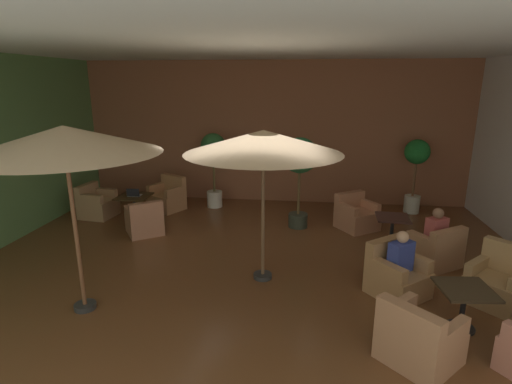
% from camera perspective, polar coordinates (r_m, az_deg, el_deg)
% --- Properties ---
extents(ground_plane, '(10.64, 8.80, 0.02)m').
position_cam_1_polar(ground_plane, '(7.55, -0.42, -10.60)').
color(ground_plane, brown).
extents(wall_back_brick, '(10.64, 0.08, 3.86)m').
position_cam_1_polar(wall_back_brick, '(11.20, 2.52, 8.39)').
color(wall_back_brick, brown).
rests_on(wall_back_brick, ground_plane).
extents(ceiling_slab, '(10.64, 8.80, 0.06)m').
position_cam_1_polar(ceiling_slab, '(6.81, -0.49, 20.41)').
color(ceiling_slab, silver).
rests_on(ceiling_slab, wall_back_brick).
extents(cafe_table_front_left, '(0.76, 0.76, 0.62)m').
position_cam_1_polar(cafe_table_front_left, '(10.24, -16.93, -1.17)').
color(cafe_table_front_left, black).
rests_on(cafe_table_front_left, ground_plane).
extents(armchair_front_left_north, '(0.83, 0.84, 0.83)m').
position_cam_1_polar(armchair_front_left_north, '(10.86, -21.65, -1.65)').
color(armchair_front_left_north, tan).
rests_on(armchair_front_left_north, ground_plane).
extents(armchair_front_left_east, '(1.02, 1.03, 0.80)m').
position_cam_1_polar(armchair_front_left_east, '(9.30, -15.56, -3.95)').
color(armchair_front_left_east, '#B67758').
rests_on(armchair_front_left_east, ground_plane).
extents(armchair_front_left_south, '(1.05, 1.01, 0.89)m').
position_cam_1_polar(armchair_front_left_south, '(10.92, -12.45, -0.77)').
color(armchair_front_left_south, tan).
rests_on(armchair_front_left_south, ground_plane).
extents(cafe_table_front_right, '(0.69, 0.69, 0.62)m').
position_cam_1_polar(cafe_table_front_right, '(8.77, 18.81, -4.20)').
color(cafe_table_front_right, black).
rests_on(cafe_table_front_right, ground_plane).
extents(armchair_front_right_north, '(1.07, 1.07, 0.81)m').
position_cam_1_polar(armchair_front_right_north, '(9.58, 14.04, -3.30)').
color(armchair_front_right_north, '#B87552').
rests_on(armchair_front_right_north, ground_plane).
extents(armchair_front_right_east, '(1.06, 1.03, 0.79)m').
position_cam_1_polar(armchair_front_right_east, '(8.15, 24.12, -7.60)').
color(armchair_front_right_east, tan).
rests_on(armchair_front_right_east, ground_plane).
extents(cafe_table_mid_center, '(0.74, 0.74, 0.62)m').
position_cam_1_polar(cafe_table_mid_center, '(6.29, 27.48, -13.23)').
color(cafe_table_mid_center, black).
rests_on(cafe_table_mid_center, ground_plane).
extents(armchair_mid_center_east, '(1.05, 1.05, 0.92)m').
position_cam_1_polar(armchair_mid_center_east, '(7.30, 31.16, -10.98)').
color(armchair_mid_center_east, tan).
rests_on(armchair_mid_center_east, ground_plane).
extents(armchair_mid_center_south, '(1.08, 1.08, 0.86)m').
position_cam_1_polar(armchair_mid_center_south, '(6.90, 19.31, -11.15)').
color(armchair_mid_center_south, tan).
rests_on(armchair_mid_center_south, ground_plane).
extents(armchair_mid_center_west, '(1.12, 1.12, 0.84)m').
position_cam_1_polar(armchair_mid_center_west, '(5.49, 22.06, -18.87)').
color(armchair_mid_center_west, '#B07854').
rests_on(armchair_mid_center_west, ground_plane).
extents(patio_umbrella_tall_red, '(2.59, 2.59, 2.74)m').
position_cam_1_polar(patio_umbrella_tall_red, '(5.99, -25.60, 6.60)').
color(patio_umbrella_tall_red, '#2D2D2D').
rests_on(patio_umbrella_tall_red, ground_plane).
extents(patio_umbrella_center_beige, '(2.56, 2.56, 2.57)m').
position_cam_1_polar(patio_umbrella_center_beige, '(6.41, 1.05, 7.05)').
color(patio_umbrella_center_beige, '#2D2D2D').
rests_on(patio_umbrella_center_beige, ground_plane).
extents(potted_tree_left_corner, '(0.81, 0.81, 2.11)m').
position_cam_1_polar(potted_tree_left_corner, '(9.12, 6.22, 4.15)').
color(potted_tree_left_corner, '#313529').
rests_on(potted_tree_left_corner, ground_plane).
extents(potted_tree_mid_left, '(0.66, 0.66, 2.00)m').
position_cam_1_polar(potted_tree_mid_left, '(10.71, -6.07, 4.97)').
color(potted_tree_mid_left, silver).
rests_on(potted_tree_mid_left, ground_plane).
extents(potted_tree_mid_right, '(0.62, 0.62, 1.91)m').
position_cam_1_polar(potted_tree_mid_right, '(10.95, 21.78, 3.74)').
color(potted_tree_mid_right, silver).
rests_on(potted_tree_mid_right, ground_plane).
extents(patron_blue_shirt, '(0.43, 0.39, 0.70)m').
position_cam_1_polar(patron_blue_shirt, '(8.03, 24.24, -4.78)').
color(patron_blue_shirt, '#B34C48').
rests_on(patron_blue_shirt, ground_plane).
extents(patron_with_friend, '(0.44, 0.42, 0.67)m').
position_cam_1_polar(patron_with_friend, '(6.71, 19.90, -8.28)').
color(patron_with_friend, '#324095').
rests_on(patron_with_friend, ground_plane).
extents(iced_drink_cup, '(0.08, 0.08, 0.11)m').
position_cam_1_polar(iced_drink_cup, '(10.36, -17.23, 0.01)').
color(iced_drink_cup, silver).
rests_on(iced_drink_cup, cafe_table_front_left).
extents(open_laptop, '(0.32, 0.24, 0.20)m').
position_cam_1_polar(open_laptop, '(10.16, -16.96, -0.28)').
color(open_laptop, '#9EA0A5').
rests_on(open_laptop, cafe_table_front_left).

